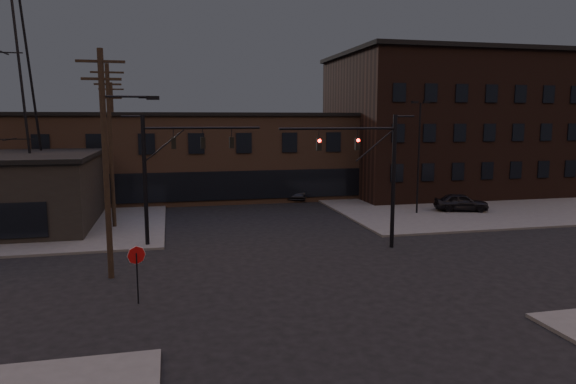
{
  "coord_description": "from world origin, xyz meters",
  "views": [
    {
      "loc": [
        -6.51,
        -23.74,
        7.78
      ],
      "look_at": [
        0.19,
        5.25,
        3.5
      ],
      "focal_mm": 32.0,
      "sensor_mm": 36.0,
      "label": 1
    }
  ],
  "objects_px": {
    "stop_sign": "(137,261)",
    "parked_car_lot_b": "(448,185)",
    "car_crossing": "(296,191)",
    "parked_car_lot_a": "(461,202)",
    "traffic_signal_near": "(376,167)",
    "traffic_signal_far": "(166,165)"
  },
  "relations": [
    {
      "from": "traffic_signal_near",
      "to": "stop_sign",
      "type": "xyz_separation_m",
      "value": [
        -13.36,
        -6.49,
        -3.09
      ]
    },
    {
      "from": "stop_sign",
      "to": "parked_car_lot_b",
      "type": "xyz_separation_m",
      "value": [
        29.87,
        26.4,
        -1.04
      ]
    },
    {
      "from": "parked_car_lot_a",
      "to": "traffic_signal_far",
      "type": "bearing_deg",
      "value": 121.04
    },
    {
      "from": "stop_sign",
      "to": "parked_car_lot_a",
      "type": "height_order",
      "value": "stop_sign"
    },
    {
      "from": "parked_car_lot_a",
      "to": "parked_car_lot_b",
      "type": "height_order",
      "value": "parked_car_lot_a"
    },
    {
      "from": "traffic_signal_near",
      "to": "parked_car_lot_b",
      "type": "relative_size",
      "value": 1.77
    },
    {
      "from": "parked_car_lot_a",
      "to": "parked_car_lot_b",
      "type": "relative_size",
      "value": 0.95
    },
    {
      "from": "traffic_signal_far",
      "to": "car_crossing",
      "type": "height_order",
      "value": "traffic_signal_far"
    },
    {
      "from": "parked_car_lot_a",
      "to": "parked_car_lot_b",
      "type": "xyz_separation_m",
      "value": [
        4.88,
        10.45,
        -0.08
      ]
    },
    {
      "from": "traffic_signal_near",
      "to": "stop_sign",
      "type": "height_order",
      "value": "traffic_signal_near"
    },
    {
      "from": "stop_sign",
      "to": "parked_car_lot_b",
      "type": "bearing_deg",
      "value": 41.47
    },
    {
      "from": "parked_car_lot_b",
      "to": "car_crossing",
      "type": "relative_size",
      "value": 0.92
    },
    {
      "from": "stop_sign",
      "to": "parked_car_lot_a",
      "type": "relative_size",
      "value": 0.57
    },
    {
      "from": "stop_sign",
      "to": "car_crossing",
      "type": "xyz_separation_m",
      "value": [
        13.39,
        26.15,
        -1.03
      ]
    },
    {
      "from": "traffic_signal_near",
      "to": "parked_car_lot_b",
      "type": "distance_m",
      "value": 26.19
    },
    {
      "from": "car_crossing",
      "to": "parked_car_lot_a",
      "type": "bearing_deg",
      "value": -27.51
    },
    {
      "from": "traffic_signal_near",
      "to": "car_crossing",
      "type": "relative_size",
      "value": 1.63
    },
    {
      "from": "traffic_signal_far",
      "to": "stop_sign",
      "type": "xyz_separation_m",
      "value": [
        -1.28,
        -9.99,
        -3.17
      ]
    },
    {
      "from": "stop_sign",
      "to": "parked_car_lot_a",
      "type": "distance_m",
      "value": 29.66
    },
    {
      "from": "traffic_signal_near",
      "to": "parked_car_lot_a",
      "type": "relative_size",
      "value": 1.85
    },
    {
      "from": "parked_car_lot_b",
      "to": "car_crossing",
      "type": "xyz_separation_m",
      "value": [
        -16.47,
        -0.25,
        0.0
      ]
    },
    {
      "from": "parked_car_lot_b",
      "to": "traffic_signal_far",
      "type": "bearing_deg",
      "value": 122.67
    }
  ]
}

